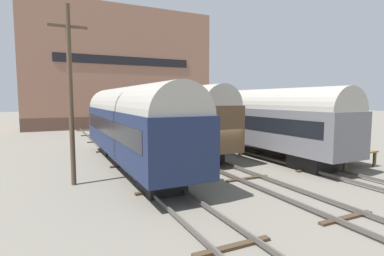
% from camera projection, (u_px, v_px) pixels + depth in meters
% --- Properties ---
extents(ground_plane, '(200.00, 200.00, 0.00)m').
position_uv_depth(ground_plane, '(219.00, 168.00, 18.95)').
color(ground_plane, '#6B665B').
extents(track_left, '(2.60, 60.00, 0.26)m').
position_uv_depth(track_left, '(144.00, 174.00, 16.81)').
color(track_left, '#4C4742').
rests_on(track_left, ground).
extents(track_middle, '(2.60, 60.00, 0.26)m').
position_uv_depth(track_middle, '(219.00, 166.00, 18.93)').
color(track_middle, '#4C4742').
rests_on(track_middle, ground).
extents(track_right, '(2.60, 60.00, 0.26)m').
position_uv_depth(track_right, '(279.00, 159.00, 21.06)').
color(track_right, '#4C4742').
rests_on(track_right, ground).
extents(train_car_grey, '(3.00, 15.57, 5.08)m').
position_uv_depth(train_car_grey, '(260.00, 118.00, 22.77)').
color(train_car_grey, black).
rests_on(train_car_grey, ground).
extents(train_car_navy, '(3.08, 16.69, 5.13)m').
position_uv_depth(train_car_navy, '(131.00, 122.00, 18.88)').
color(train_car_navy, black).
rests_on(train_car_navy, ground).
extents(train_car_brown, '(2.88, 15.28, 5.30)m').
position_uv_depth(train_car_brown, '(176.00, 115.00, 24.83)').
color(train_car_brown, black).
rests_on(train_car_brown, ground).
extents(station_platform, '(3.09, 11.07, 1.05)m').
position_uv_depth(station_platform, '(296.00, 142.00, 23.38)').
color(station_platform, brown).
rests_on(station_platform, ground).
extents(bench, '(1.40, 0.40, 0.91)m').
position_uv_depth(bench, '(320.00, 138.00, 21.48)').
color(bench, brown).
rests_on(bench, station_platform).
extents(person_worker, '(0.32, 0.32, 1.75)m').
position_uv_depth(person_worker, '(209.00, 162.00, 15.67)').
color(person_worker, '#282833').
rests_on(person_worker, ground).
extents(utility_pole, '(1.80, 0.24, 8.93)m').
position_uv_depth(utility_pole, '(70.00, 93.00, 14.80)').
color(utility_pole, '#473828').
rests_on(utility_pole, ground).
extents(warehouse_building, '(28.03, 11.65, 18.05)m').
position_uv_depth(warehouse_building, '(118.00, 70.00, 49.18)').
color(warehouse_building, brown).
rests_on(warehouse_building, ground).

